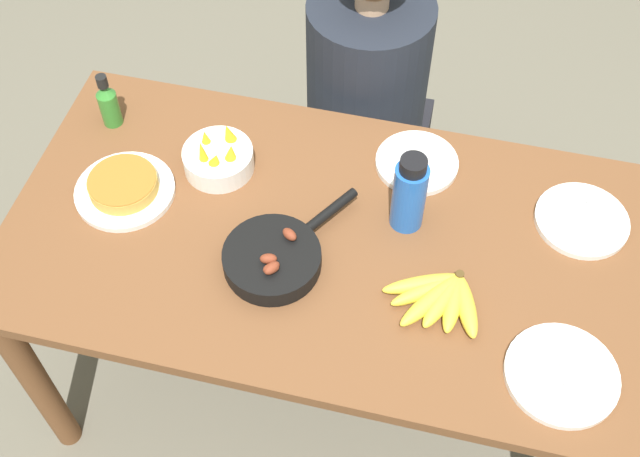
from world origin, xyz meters
TOP-DOWN VIEW (x-y plane):
  - ground_plane at (0.00, 0.00)m, footprint 14.00×14.00m
  - dining_table at (0.00, 0.00)m, footprint 1.51×0.82m
  - banana_bunch at (0.30, -0.11)m, footprint 0.24×0.19m
  - skillet at (-0.08, -0.10)m, footprint 0.27×0.35m
  - frittata_plate_center at (-0.50, 0.02)m, footprint 0.25×0.25m
  - empty_plate_near_front at (0.19, 0.28)m, footprint 0.21×0.21m
  - empty_plate_far_left at (0.60, 0.19)m, footprint 0.22×0.22m
  - empty_plate_far_right at (0.58, -0.24)m, footprint 0.24×0.24m
  - fruit_bowl_mango at (-0.30, 0.15)m, footprint 0.18×0.18m
  - water_bottle at (0.19, 0.09)m, footprint 0.08×0.08m
  - hot_sauce_bottle at (-0.62, 0.24)m, footprint 0.05×0.05m
  - person_figure at (-0.01, 0.64)m, footprint 0.39×0.39m

SIDE VIEW (x-z plane):
  - ground_plane at x=0.00m, z-range 0.00..0.00m
  - person_figure at x=-0.01m, z-range -0.11..1.11m
  - dining_table at x=0.00m, z-range 0.27..1.05m
  - empty_plate_far_right at x=0.58m, z-range 0.77..0.80m
  - empty_plate_far_left at x=0.60m, z-range 0.77..0.80m
  - empty_plate_near_front at x=0.19m, z-range 0.77..0.80m
  - banana_bunch at x=0.30m, z-range 0.78..0.82m
  - frittata_plate_center at x=-0.50m, z-range 0.77..0.83m
  - skillet at x=-0.08m, z-range 0.77..0.85m
  - fruit_bowl_mango at x=-0.30m, z-range 0.76..0.87m
  - hot_sauce_bottle at x=-0.62m, z-range 0.77..0.93m
  - water_bottle at x=0.19m, z-range 0.77..0.99m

